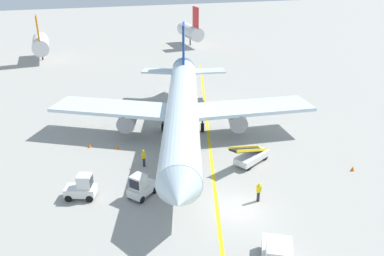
{
  "coord_description": "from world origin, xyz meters",
  "views": [
    {
      "loc": [
        -11.79,
        -22.15,
        17.51
      ],
      "look_at": [
        -0.02,
        10.61,
        2.5
      ],
      "focal_mm": 36.1,
      "sensor_mm": 36.0,
      "label": 1
    }
  ],
  "objects_px": {
    "safety_cone_nose_right": "(117,147)",
    "baggage_tug_by_cargo_door": "(82,188)",
    "airliner": "(182,107)",
    "baggage_tug_near_wing": "(141,187)",
    "belt_loader_forward_hold": "(251,156)",
    "ground_crew_marshaller": "(144,158)",
    "safety_cone_nose_left": "(353,169)",
    "safety_cone_wingtip_left": "(90,145)",
    "ground_crew_wing_walker": "(259,191)"
  },
  "relations": [
    {
      "from": "belt_loader_forward_hold",
      "to": "safety_cone_nose_left",
      "type": "xyz_separation_m",
      "value": [
        8.05,
        -4.44,
        -0.56
      ]
    },
    {
      "from": "ground_crew_marshaller",
      "to": "safety_cone_wingtip_left",
      "type": "height_order",
      "value": "ground_crew_marshaller"
    },
    {
      "from": "baggage_tug_by_cargo_door",
      "to": "safety_cone_nose_right",
      "type": "xyz_separation_m",
      "value": [
        4.08,
        7.96,
        -0.71
      ]
    },
    {
      "from": "baggage_tug_by_cargo_door",
      "to": "safety_cone_nose_left",
      "type": "distance_m",
      "value": 23.85
    },
    {
      "from": "baggage_tug_by_cargo_door",
      "to": "safety_cone_nose_left",
      "type": "relative_size",
      "value": 6.15
    },
    {
      "from": "airliner",
      "to": "ground_crew_wing_walker",
      "type": "bearing_deg",
      "value": -82.71
    },
    {
      "from": "baggage_tug_by_cargo_door",
      "to": "baggage_tug_near_wing",
      "type": "bearing_deg",
      "value": -17.97
    },
    {
      "from": "baggage_tug_near_wing",
      "to": "belt_loader_forward_hold",
      "type": "distance_m",
      "value": 11.21
    },
    {
      "from": "baggage_tug_by_cargo_door",
      "to": "ground_crew_wing_walker",
      "type": "relative_size",
      "value": 1.59
    },
    {
      "from": "airliner",
      "to": "baggage_tug_by_cargo_door",
      "type": "bearing_deg",
      "value": -143.12
    },
    {
      "from": "airliner",
      "to": "safety_cone_nose_right",
      "type": "xyz_separation_m",
      "value": [
        -7.22,
        -0.51,
        -3.2
      ]
    },
    {
      "from": "baggage_tug_near_wing",
      "to": "baggage_tug_by_cargo_door",
      "type": "xyz_separation_m",
      "value": [
        -4.47,
        1.45,
        0.0
      ]
    },
    {
      "from": "airliner",
      "to": "baggage_tug_by_cargo_door",
      "type": "distance_m",
      "value": 14.34
    },
    {
      "from": "belt_loader_forward_hold",
      "to": "ground_crew_marshaller",
      "type": "xyz_separation_m",
      "value": [
        -9.65,
        2.79,
        0.13
      ]
    },
    {
      "from": "ground_crew_wing_walker",
      "to": "safety_cone_nose_right",
      "type": "bearing_deg",
      "value": 124.25
    },
    {
      "from": "safety_cone_nose_right",
      "to": "baggage_tug_by_cargo_door",
      "type": "bearing_deg",
      "value": -117.13
    },
    {
      "from": "belt_loader_forward_hold",
      "to": "safety_cone_nose_left",
      "type": "distance_m",
      "value": 9.21
    },
    {
      "from": "baggage_tug_near_wing",
      "to": "safety_cone_wingtip_left",
      "type": "distance_m",
      "value": 11.16
    },
    {
      "from": "airliner",
      "to": "safety_cone_wingtip_left",
      "type": "height_order",
      "value": "airliner"
    },
    {
      "from": "airliner",
      "to": "belt_loader_forward_hold",
      "type": "relative_size",
      "value": 6.83
    },
    {
      "from": "safety_cone_nose_left",
      "to": "safety_cone_wingtip_left",
      "type": "xyz_separation_m",
      "value": [
        -22.05,
        13.08,
        0.0
      ]
    },
    {
      "from": "baggage_tug_near_wing",
      "to": "safety_cone_nose_left",
      "type": "height_order",
      "value": "baggage_tug_near_wing"
    },
    {
      "from": "baggage_tug_by_cargo_door",
      "to": "safety_cone_nose_left",
      "type": "xyz_separation_m",
      "value": [
        23.54,
        -3.79,
        -0.71
      ]
    },
    {
      "from": "airliner",
      "to": "belt_loader_forward_hold",
      "type": "height_order",
      "value": "airliner"
    },
    {
      "from": "ground_crew_wing_walker",
      "to": "baggage_tug_by_cargo_door",
      "type": "bearing_deg",
      "value": 158.26
    },
    {
      "from": "belt_loader_forward_hold",
      "to": "ground_crew_marshaller",
      "type": "height_order",
      "value": "belt_loader_forward_hold"
    },
    {
      "from": "baggage_tug_near_wing",
      "to": "safety_cone_nose_left",
      "type": "distance_m",
      "value": 19.22
    },
    {
      "from": "baggage_tug_by_cargo_door",
      "to": "ground_crew_marshaller",
      "type": "xyz_separation_m",
      "value": [
        5.83,
        3.44,
        -0.02
      ]
    },
    {
      "from": "baggage_tug_near_wing",
      "to": "ground_crew_wing_walker",
      "type": "relative_size",
      "value": 1.58
    },
    {
      "from": "baggage_tug_near_wing",
      "to": "belt_loader_forward_hold",
      "type": "xyz_separation_m",
      "value": [
        11.02,
        2.1,
        -0.15
      ]
    },
    {
      "from": "belt_loader_forward_hold",
      "to": "ground_crew_wing_walker",
      "type": "bearing_deg",
      "value": -112.63
    },
    {
      "from": "ground_crew_wing_walker",
      "to": "safety_cone_nose_right",
      "type": "distance_m",
      "value": 15.94
    },
    {
      "from": "airliner",
      "to": "ground_crew_wing_walker",
      "type": "distance_m",
      "value": 14.01
    },
    {
      "from": "safety_cone_nose_right",
      "to": "safety_cone_wingtip_left",
      "type": "bearing_deg",
      "value": 153.06
    },
    {
      "from": "airliner",
      "to": "safety_cone_nose_left",
      "type": "distance_m",
      "value": 17.62
    },
    {
      "from": "belt_loader_forward_hold",
      "to": "safety_cone_nose_left",
      "type": "relative_size",
      "value": 11.41
    },
    {
      "from": "ground_crew_marshaller",
      "to": "airliner",
      "type": "bearing_deg",
      "value": 42.65
    },
    {
      "from": "ground_crew_wing_walker",
      "to": "safety_cone_nose_right",
      "type": "xyz_separation_m",
      "value": [
        -8.97,
        13.17,
        -0.69
      ]
    },
    {
      "from": "ground_crew_wing_walker",
      "to": "safety_cone_wingtip_left",
      "type": "bearing_deg",
      "value": 128.59
    },
    {
      "from": "baggage_tug_by_cargo_door",
      "to": "safety_cone_nose_left",
      "type": "bearing_deg",
      "value": -9.16
    },
    {
      "from": "airliner",
      "to": "safety_cone_nose_left",
      "type": "bearing_deg",
      "value": -45.07
    },
    {
      "from": "safety_cone_wingtip_left",
      "to": "airliner",
      "type": "bearing_deg",
      "value": -4.71
    },
    {
      "from": "baggage_tug_near_wing",
      "to": "ground_crew_wing_walker",
      "type": "distance_m",
      "value": 9.36
    },
    {
      "from": "safety_cone_nose_left",
      "to": "safety_cone_wingtip_left",
      "type": "height_order",
      "value": "same"
    },
    {
      "from": "airliner",
      "to": "baggage_tug_near_wing",
      "type": "height_order",
      "value": "airliner"
    },
    {
      "from": "ground_crew_marshaller",
      "to": "belt_loader_forward_hold",
      "type": "bearing_deg",
      "value": -16.15
    },
    {
      "from": "safety_cone_nose_right",
      "to": "safety_cone_nose_left",
      "type": "bearing_deg",
      "value": -31.15
    },
    {
      "from": "belt_loader_forward_hold",
      "to": "ground_crew_wing_walker",
      "type": "xyz_separation_m",
      "value": [
        -2.44,
        -5.85,
        0.13
      ]
    },
    {
      "from": "airliner",
      "to": "baggage_tug_near_wing",
      "type": "distance_m",
      "value": 12.3
    },
    {
      "from": "baggage_tug_by_cargo_door",
      "to": "belt_loader_forward_hold",
      "type": "bearing_deg",
      "value": 2.4
    }
  ]
}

